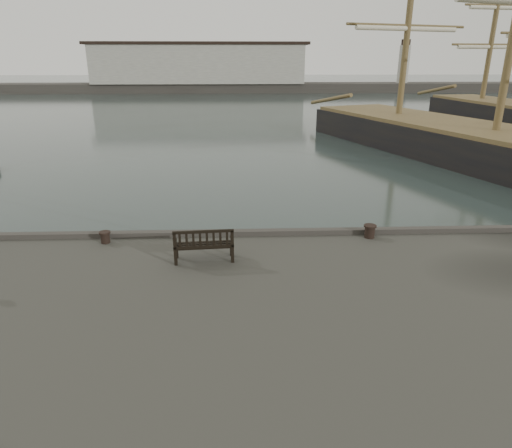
{
  "coord_description": "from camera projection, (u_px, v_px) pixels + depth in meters",
  "views": [
    {
      "loc": [
        0.44,
        -15.23,
        7.51
      ],
      "look_at": [
        1.02,
        -0.5,
        2.1
      ],
      "focal_mm": 32.0,
      "sensor_mm": 36.0,
      "label": 1
    }
  ],
  "objects": [
    {
      "name": "bollard_left",
      "position": [
        105.0,
        237.0,
        15.46
      ],
      "size": [
        0.47,
        0.47,
        0.4
      ],
      "primitive_type": "cylinder",
      "rotation": [
        0.0,
        0.0,
        -0.28
      ],
      "color": "black",
      "rests_on": "quay"
    },
    {
      "name": "ground",
      "position": [
        228.0,
        273.0,
        16.85
      ],
      "size": [
        400.0,
        400.0,
        0.0
      ],
      "primitive_type": "plane",
      "color": "black",
      "rests_on": "ground"
    },
    {
      "name": "bollard_right",
      "position": [
        370.0,
        231.0,
        15.9
      ],
      "size": [
        0.56,
        0.56,
        0.46
      ],
      "primitive_type": "cylinder",
      "rotation": [
        0.0,
        0.0,
        0.36
      ],
      "color": "black",
      "rests_on": "quay"
    },
    {
      "name": "breakwater",
      "position": [
        214.0,
        72.0,
        101.5
      ],
      "size": [
        140.0,
        9.5,
        12.2
      ],
      "color": "#383530",
      "rests_on": "ground"
    },
    {
      "name": "bench",
      "position": [
        204.0,
        251.0,
        14.06
      ],
      "size": [
        1.87,
        0.76,
        1.05
      ],
      "rotation": [
        0.0,
        0.0,
        0.07
      ],
      "color": "black",
      "rests_on": "quay"
    },
    {
      "name": "tall_ship_main",
      "position": [
        491.0,
        156.0,
        33.25
      ],
      "size": [
        20.18,
        39.09,
        29.04
      ],
      "rotation": [
        0.0,
        0.0,
        0.34
      ],
      "color": "black",
      "rests_on": "ground"
    }
  ]
}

